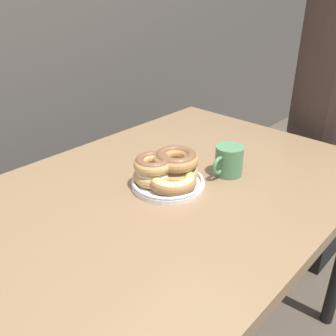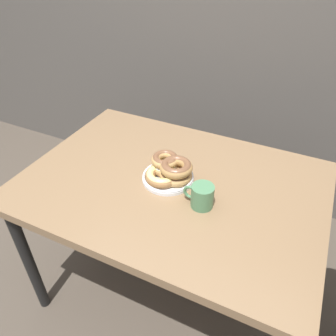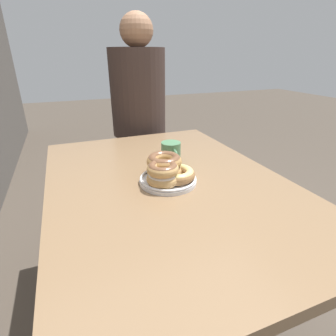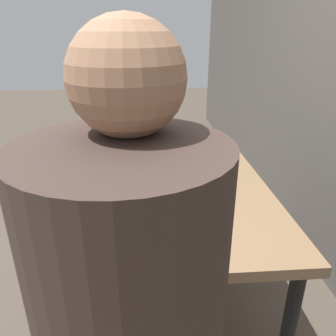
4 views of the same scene
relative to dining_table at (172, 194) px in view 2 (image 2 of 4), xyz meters
name	(u,v)px [view 2 (image 2 of 4)]	position (x,y,z in m)	size (l,w,h in m)	color
ground_plane	(159,309)	(0.00, -0.15, -0.68)	(14.00, 14.00, 0.00)	#4C4238
dining_table	(172,194)	(0.00, 0.00, 0.00)	(1.24, 0.88, 0.75)	#846647
donut_plate	(169,171)	(-0.02, 0.01, 0.12)	(0.24, 0.22, 0.10)	white
coffee_mug	(202,196)	(0.16, -0.08, 0.12)	(0.12, 0.09, 0.09)	#4C7F56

